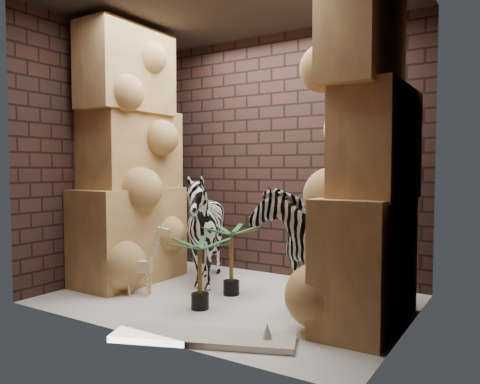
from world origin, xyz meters
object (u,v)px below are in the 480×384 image
Objects in this scene: zebra_left at (205,236)px; palm_front at (231,260)px; surfboard at (203,337)px; zebra_right at (302,232)px; palm_back at (200,274)px; giraffe_toy at (139,258)px.

zebra_left reaches higher than palm_front.
zebra_left is at bearing 161.43° from palm_front.
surfboard is at bearing -66.38° from palm_front.
zebra_left reaches higher than surfboard.
palm_back is (-0.72, -0.74, -0.36)m from zebra_right.
surfboard is (-0.21, -1.37, -0.67)m from zebra_right.
palm_front is at bearing 9.84° from giraffe_toy.
surfboard is at bearing -51.12° from palm_back.
palm_back is (0.02, -0.57, -0.03)m from palm_front.
palm_back is at bearing 107.00° from surfboard.
zebra_left is 0.79m from giraffe_toy.
giraffe_toy is 1.15× the size of palm_back.
zebra_left reaches higher than giraffe_toy.
palm_back is 0.47× the size of surfboard.
zebra_left is 1.69× the size of palm_front.
surfboard is (1.34, -0.67, -0.37)m from giraffe_toy.
palm_front is at bearing 91.79° from palm_back.
palm_front is (-0.74, -0.17, -0.33)m from zebra_right.
giraffe_toy is at bearing -103.26° from zebra_left.
surfboard is at bearing -108.57° from zebra_right.
zebra_left is 0.90m from palm_back.
surfboard is (0.52, -1.20, -0.35)m from palm_front.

